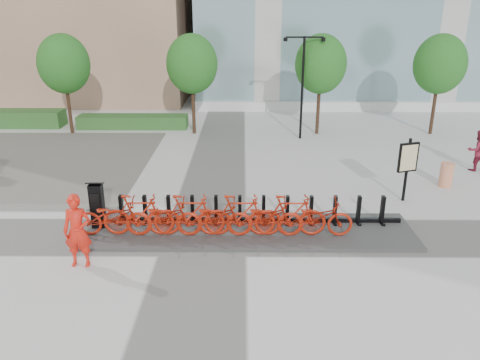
{
  "coord_description": "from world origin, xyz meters",
  "views": [
    {
      "loc": [
        1.09,
        -12.15,
        6.2
      ],
      "look_at": [
        1.0,
        1.5,
        1.2
      ],
      "focal_mm": 35.0,
      "sensor_mm": 36.0,
      "label": 1
    }
  ],
  "objects_px": {
    "worker_red": "(78,231)",
    "construction_barrel": "(446,175)",
    "pedestrian": "(477,150)",
    "map_sign": "(408,160)",
    "bike_0": "(113,217)",
    "kiosk": "(97,205)"
  },
  "relations": [
    {
      "from": "pedestrian",
      "to": "construction_barrel",
      "type": "height_order",
      "value": "pedestrian"
    },
    {
      "from": "worker_red",
      "to": "map_sign",
      "type": "bearing_deg",
      "value": 23.92
    },
    {
      "from": "pedestrian",
      "to": "map_sign",
      "type": "height_order",
      "value": "map_sign"
    },
    {
      "from": "construction_barrel",
      "to": "worker_red",
      "type": "bearing_deg",
      "value": -153.64
    },
    {
      "from": "worker_red",
      "to": "map_sign",
      "type": "height_order",
      "value": "map_sign"
    },
    {
      "from": "worker_red",
      "to": "pedestrian",
      "type": "relative_size",
      "value": 1.15
    },
    {
      "from": "bike_0",
      "to": "pedestrian",
      "type": "xyz_separation_m",
      "value": [
        13.16,
        6.08,
        0.21
      ]
    },
    {
      "from": "bike_0",
      "to": "map_sign",
      "type": "distance_m",
      "value": 9.67
    },
    {
      "from": "kiosk",
      "to": "map_sign",
      "type": "bearing_deg",
      "value": 11.33
    },
    {
      "from": "worker_red",
      "to": "bike_0",
      "type": "bearing_deg",
      "value": 73.17
    },
    {
      "from": "worker_red",
      "to": "construction_barrel",
      "type": "height_order",
      "value": "worker_red"
    },
    {
      "from": "kiosk",
      "to": "worker_red",
      "type": "bearing_deg",
      "value": -87.7
    },
    {
      "from": "kiosk",
      "to": "bike_0",
      "type": "bearing_deg",
      "value": -43.87
    },
    {
      "from": "pedestrian",
      "to": "construction_barrel",
      "type": "relative_size",
      "value": 1.86
    },
    {
      "from": "pedestrian",
      "to": "construction_barrel",
      "type": "distance_m",
      "value": 2.73
    },
    {
      "from": "bike_0",
      "to": "construction_barrel",
      "type": "relative_size",
      "value": 2.34
    },
    {
      "from": "worker_red",
      "to": "kiosk",
      "type": "bearing_deg",
      "value": 93.51
    },
    {
      "from": "pedestrian",
      "to": "map_sign",
      "type": "bearing_deg",
      "value": 33.73
    },
    {
      "from": "construction_barrel",
      "to": "kiosk",
      "type": "bearing_deg",
      "value": -162.77
    },
    {
      "from": "kiosk",
      "to": "construction_barrel",
      "type": "bearing_deg",
      "value": 15.53
    },
    {
      "from": "pedestrian",
      "to": "bike_0",
      "type": "bearing_deg",
      "value": 19.01
    },
    {
      "from": "construction_barrel",
      "to": "map_sign",
      "type": "relative_size",
      "value": 0.41
    }
  ]
}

